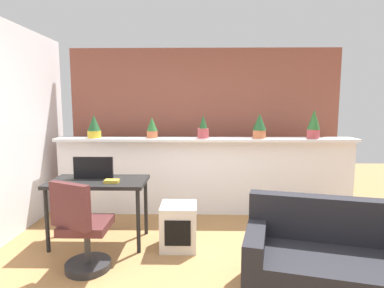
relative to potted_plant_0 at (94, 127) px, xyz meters
The scene contains 14 objects.
divider_wall 1.77m from the potted_plant_0, ahead, with size 4.30×0.16×1.09m, color white.
plant_shelf 1.61m from the potted_plant_0, ahead, with size 4.30×0.34×0.04m, color white.
brick_wall_behind 1.73m from the potted_plant_0, 22.49° to the left, with size 4.30×0.10×2.50m, color brown.
potted_plant_0 is the anchor object (origin of this frame).
potted_plant_1 0.83m from the potted_plant_0, ahead, with size 0.15×0.15×0.30m.
potted_plant_2 1.57m from the potted_plant_0, ahead, with size 0.16×0.16×0.34m.
potted_plant_3 2.37m from the potted_plant_0, ahead, with size 0.19×0.19×0.35m.
potted_plant_4 3.13m from the potted_plant_0, ahead, with size 0.18×0.18×0.41m.
desk 1.20m from the potted_plant_0, 70.28° to the right, with size 1.10×0.60×0.75m.
tv_monitor 1.01m from the potted_plant_0, 73.20° to the right, with size 0.46×0.04×0.26m, color black.
office_chair 1.89m from the potted_plant_0, 76.59° to the right, with size 0.51×0.52×0.91m.
side_cube_shelf 1.97m from the potted_plant_0, 40.27° to the right, with size 0.40×0.41×0.50m.
book_on_desk 1.32m from the potted_plant_0, 63.78° to the right, with size 0.16×0.11×0.04m, color gold.
couch 3.50m from the potted_plant_0, 36.97° to the right, with size 1.70×1.12×0.80m.
Camera 1 is at (-0.11, -2.53, 1.62)m, focal length 29.30 mm.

